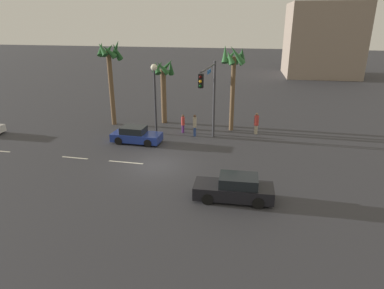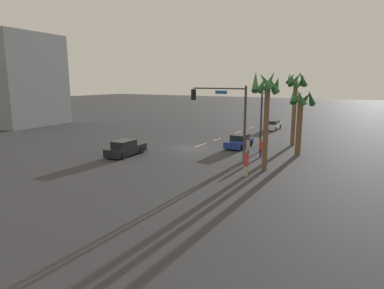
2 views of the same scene
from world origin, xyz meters
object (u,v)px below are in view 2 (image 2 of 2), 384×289
object	(u,v)px
car_2	(272,125)
building_1	(17,80)
car_1	(126,148)
streetlamp	(262,108)
palm_tree_1	(295,91)
palm_tree_2	(301,109)
pedestrian_1	(248,147)
pedestrian_2	(261,148)
traffic_signal	(226,110)
palm_tree_0	(266,96)
car_0	(239,142)
pedestrian_0	(246,163)

from	to	relation	value
car_2	building_1	xyz separation A→B (m)	(14.76, -36.55, 6.39)
car_1	streetlamp	bearing A→B (deg)	127.49
palm_tree_1	palm_tree_2	world-z (taller)	palm_tree_1
car_2	building_1	distance (m)	39.93
pedestrian_1	pedestrian_2	xyz separation A→B (m)	(-1.24, 0.76, -0.16)
car_1	traffic_signal	distance (m)	10.01
streetlamp	palm_tree_0	distance (m)	6.99
car_0	traffic_signal	xyz separation A→B (m)	(5.94, 1.08, 3.77)
streetlamp	building_1	size ratio (longest dim) A/B	0.44
car_0	pedestrian_2	distance (m)	4.64
streetlamp	car_0	bearing A→B (deg)	-109.89
streetlamp	palm_tree_1	world-z (taller)	palm_tree_1
pedestrian_2	palm_tree_2	size ratio (longest dim) A/B	0.27
traffic_signal	pedestrian_0	size ratio (longest dim) A/B	3.39
car_0	palm_tree_2	bearing A→B (deg)	84.22
palm_tree_0	car_2	bearing A→B (deg)	-165.15
building_1	palm_tree_0	bearing A→B (deg)	75.11
traffic_signal	palm_tree_1	bearing A→B (deg)	160.79
car_2	traffic_signal	bearing A→B (deg)	5.35
pedestrian_1	palm_tree_2	size ratio (longest dim) A/B	0.31
pedestrian_2	building_1	bearing A→B (deg)	-94.33
pedestrian_0	streetlamp	bearing A→B (deg)	-168.03
palm_tree_2	building_1	size ratio (longest dim) A/B	0.45
building_1	car_1	bearing A→B (deg)	68.36
car_0	car_1	size ratio (longest dim) A/B	0.91
palm_tree_0	palm_tree_2	distance (m)	6.94
pedestrian_2	palm_tree_1	size ratio (longest dim) A/B	0.21
palm_tree_2	streetlamp	bearing A→B (deg)	-85.24
car_2	streetlamp	xyz separation A→B (m)	(15.60, 3.40, 3.69)
car_1	traffic_signal	world-z (taller)	traffic_signal
car_2	pedestrian_0	xyz separation A→B (m)	(24.28, 5.24, 0.41)
pedestrian_0	car_1	bearing A→B (deg)	-93.64
car_0	traffic_signal	bearing A→B (deg)	10.36
car_2	streetlamp	size ratio (longest dim) A/B	0.73
car_2	palm_tree_0	distance (m)	23.33
palm_tree_1	streetlamp	bearing A→B (deg)	-22.03
car_1	pedestrian_0	world-z (taller)	pedestrian_0
car_0	palm_tree_1	bearing A→B (deg)	130.99
pedestrian_0	pedestrian_2	world-z (taller)	pedestrian_0
car_1	palm_tree_2	world-z (taller)	palm_tree_2
car_0	pedestrian_1	xyz separation A→B (m)	(4.41, 2.61, 0.43)
palm_tree_1	palm_tree_2	bearing A→B (deg)	19.89
traffic_signal	pedestrian_2	world-z (taller)	traffic_signal
car_1	pedestrian_1	distance (m)	11.26
streetlamp	pedestrian_1	bearing A→B (deg)	0.86
palm_tree_0	palm_tree_2	xyz separation A→B (m)	(-6.69, 1.18, -1.42)
car_0	pedestrian_2	world-z (taller)	pedestrian_2
palm_tree_0	palm_tree_1	distance (m)	11.25
pedestrian_2	palm_tree_0	world-z (taller)	palm_tree_0
car_2	building_1	bearing A→B (deg)	-68.01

